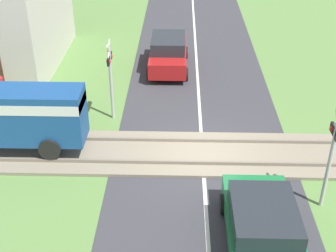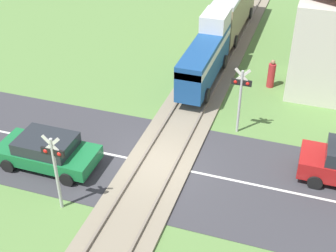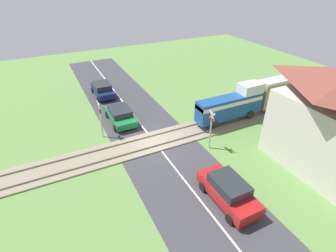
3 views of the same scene
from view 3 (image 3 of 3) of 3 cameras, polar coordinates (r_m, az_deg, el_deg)
name	(u,v)px [view 3 (image 3 of 3)]	position (r m, az deg, el deg)	size (l,w,h in m)	color
ground_plane	(154,142)	(21.42, -2.98, -3.51)	(60.00, 60.00, 0.00)	#5B8442
road_surface	(154,142)	(21.41, -2.98, -3.49)	(48.00, 6.40, 0.02)	#38383D
track_bed	(154,141)	(21.38, -2.99, -3.36)	(2.80, 48.00, 0.24)	gray
train	(268,94)	(26.75, 20.86, 6.44)	(1.58, 14.93, 3.18)	navy
car_near_crossing	(120,115)	(24.21, -10.36, 2.44)	(4.21, 2.06, 1.37)	#197038
car_far_side	(228,191)	(16.42, 12.99, -13.56)	(4.23, 1.94, 1.64)	#A81919
car_behind_queue	(103,89)	(29.85, -14.06, 7.79)	(4.16, 1.96, 1.43)	#141E4C
crossing_signal_west_approach	(100,115)	(21.66, -14.61, 2.34)	(0.90, 0.18, 3.27)	#B7B7B7
crossing_signal_east_approach	(211,125)	(19.85, 9.38, 0.18)	(0.90, 0.18, 3.27)	#B7B7B7
station_building	(336,126)	(19.66, 32.74, -0.02)	(8.53, 4.33, 7.41)	beige
pedestrian_by_station	(265,131)	(22.91, 20.27, -0.95)	(0.39, 0.39, 1.59)	#B2282D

